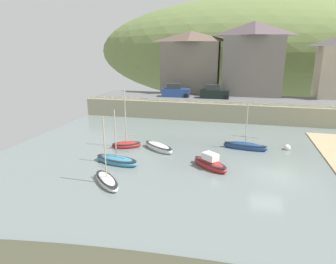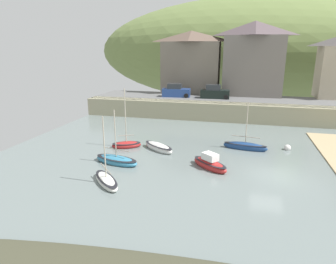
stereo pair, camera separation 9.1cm
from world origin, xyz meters
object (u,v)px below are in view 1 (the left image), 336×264
Objects in this scene: sailboat_far_left at (158,147)px; motorboat_with_cabin at (126,145)px; sailboat_nearest_shore at (107,180)px; sailboat_tall_mast at (245,146)px; waterfront_building_centre at (253,58)px; parked_car_near_slipway at (176,91)px; mooring_buoy at (287,148)px; waterfront_building_left at (190,62)px; dinghy_open_wooden at (117,160)px; parked_car_by_wall at (214,93)px; sailboat_blue_trim at (210,164)px.

sailboat_far_left is 0.63× the size of motorboat_with_cabin.
sailboat_far_left is 0.74× the size of sailboat_nearest_shore.
sailboat_far_left is 8.04m from sailboat_nearest_shore.
motorboat_with_cabin is 1.24× the size of sailboat_tall_mast.
motorboat_with_cabin is at bearing 147.93° from sailboat_nearest_shore.
motorboat_with_cabin is (-11.92, -21.82, -7.65)m from waterfront_building_centre.
sailboat_tall_mast is (7.98, 2.24, 0.03)m from sailboat_far_left.
mooring_buoy is (14.14, -14.29, -3.01)m from parked_car_near_slipway.
waterfront_building_left is at bearing 124.16° from mooring_buoy.
sailboat_nearest_shore is 17.40m from mooring_buoy.
parked_car_near_slipway is at bearing -107.16° from waterfront_building_left.
dinghy_open_wooden is 16.09m from mooring_buoy.
parked_car_by_wall is at bearing 113.72° from sailboat_far_left.
motorboat_with_cabin is 1.16× the size of sailboat_nearest_shore.
sailboat_nearest_shore is 25.43m from parked_car_near_slipway.
mooring_buoy is at bearing 82.51° from sailboat_blue_trim.
motorboat_with_cabin is at bearing -96.35° from waterfront_building_left.
motorboat_with_cabin is at bearing -114.33° from parked_car_by_wall.
waterfront_building_left reaches higher than sailboat_blue_trim.
dinghy_open_wooden is at bearing -134.14° from sailboat_blue_trim.
parked_car_near_slipway is at bearing 149.17° from sailboat_blue_trim.
sailboat_far_left is at bearing -87.79° from waterfront_building_left.
waterfront_building_left is 1.90× the size of sailboat_nearest_shore.
motorboat_with_cabin reaches higher than mooring_buoy.
waterfront_building_centre is 24.73m from sailboat_far_left.
mooring_buoy is (8.40, -14.29, -3.01)m from parked_car_by_wall.
mooring_buoy is (14.40, 7.19, -0.08)m from dinghy_open_wooden.
dinghy_open_wooden is 22.49m from parked_car_by_wall.
sailboat_tall_mast is 12.25m from dinghy_open_wooden.
waterfront_building_centre is at bearing 17.32° from parked_car_near_slipway.
sailboat_nearest_shore is at bearing -104.40° from parked_car_by_wall.
dinghy_open_wooden is (-7.72, -0.90, -0.09)m from sailboat_blue_trim.
sailboat_tall_mast is 18.48m from parked_car_near_slipway.
sailboat_far_left reaches higher than mooring_buoy.
waterfront_building_left is 22.63m from sailboat_tall_mast.
waterfront_building_left is 2.03× the size of dinghy_open_wooden.
sailboat_tall_mast is 13.94m from sailboat_nearest_shore.
parked_car_near_slipway is (-0.63, 25.25, 2.96)m from sailboat_nearest_shore.
motorboat_with_cabin reaches higher than sailboat_far_left.
sailboat_far_left is at bearing -172.28° from sailboat_blue_trim.
waterfront_building_left is 0.88× the size of waterfront_building_centre.
parked_car_near_slipway is at bearing 61.32° from motorboat_with_cabin.
mooring_buoy is (11.91, 3.08, -0.08)m from sailboat_far_left.
parked_car_by_wall is 16.85m from mooring_buoy.
parked_car_near_slipway and parked_car_by_wall have the same top height.
sailboat_nearest_shore is (-10.25, -29.75, -7.68)m from waterfront_building_centre.
sailboat_far_left is 17.76m from parked_car_near_slipway.
waterfront_building_left is 23.05m from motorboat_with_cabin.
waterfront_building_centre is 20.58m from mooring_buoy.
mooring_buoy is (3.26, -18.79, -7.73)m from waterfront_building_centre.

